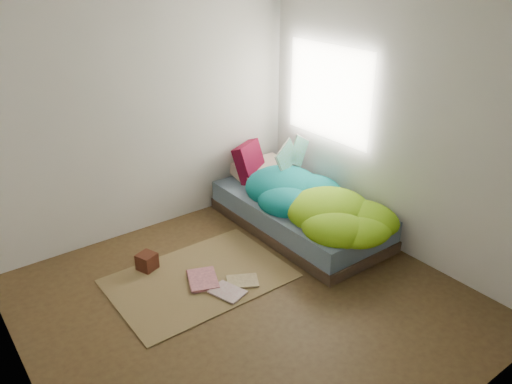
# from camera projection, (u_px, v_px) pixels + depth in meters

# --- Properties ---
(ground) EXTENTS (3.50, 3.50, 0.00)m
(ground) POSITION_uv_depth(u_px,v_px,m) (247.00, 302.00, 4.33)
(ground) COLOR #412C19
(ground) RESTS_ON ground
(room_walls) EXTENTS (3.54, 3.54, 2.62)m
(room_walls) POSITION_uv_depth(u_px,v_px,m) (247.00, 122.00, 3.64)
(room_walls) COLOR silver
(room_walls) RESTS_ON ground
(bed) EXTENTS (1.00, 2.00, 0.34)m
(bed) POSITION_uv_depth(u_px,v_px,m) (299.00, 214.00, 5.44)
(bed) COLOR #34241C
(bed) RESTS_ON ground
(duvet) EXTENTS (0.96, 1.84, 0.34)m
(duvet) POSITION_uv_depth(u_px,v_px,m) (314.00, 193.00, 5.13)
(duvet) COLOR #066768
(duvet) RESTS_ON bed
(rug) EXTENTS (1.60, 1.10, 0.01)m
(rug) POSITION_uv_depth(u_px,v_px,m) (200.00, 278.00, 4.64)
(rug) COLOR brown
(rug) RESTS_ON ground
(pillow_floral) EXTENTS (0.63, 0.41, 0.14)m
(pillow_floral) POSITION_uv_depth(u_px,v_px,m) (261.00, 170.00, 5.94)
(pillow_floral) COLOR beige
(pillow_floral) RESTS_ON bed
(pillow_magenta) EXTENTS (0.44, 0.31, 0.43)m
(pillow_magenta) POSITION_uv_depth(u_px,v_px,m) (250.00, 162.00, 5.80)
(pillow_magenta) COLOR #52051A
(pillow_magenta) RESTS_ON bed
(open_book) EXTENTS (0.51, 0.23, 0.31)m
(open_book) POSITION_uv_depth(u_px,v_px,m) (293.00, 146.00, 5.48)
(open_book) COLOR #38832A
(open_book) RESTS_ON duvet
(wooden_box) EXTENTS (0.21, 0.21, 0.16)m
(wooden_box) POSITION_uv_depth(u_px,v_px,m) (147.00, 261.00, 4.74)
(wooden_box) COLOR #360F0C
(wooden_box) RESTS_ON rug
(floor_book_a) EXTENTS (0.29, 0.35, 0.02)m
(floor_book_a) POSITION_uv_depth(u_px,v_px,m) (220.00, 298.00, 4.35)
(floor_book_a) COLOR beige
(floor_book_a) RESTS_ON rug
(floor_book_b) EXTENTS (0.37, 0.42, 0.03)m
(floor_book_b) POSITION_uv_depth(u_px,v_px,m) (189.00, 282.00, 4.56)
(floor_book_b) COLOR #DB7E83
(floor_book_b) RESTS_ON rug
(floor_book_c) EXTENTS (0.35, 0.32, 0.02)m
(floor_book_c) POSITION_uv_depth(u_px,v_px,m) (244.00, 288.00, 4.48)
(floor_book_c) COLOR tan
(floor_book_c) RESTS_ON rug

